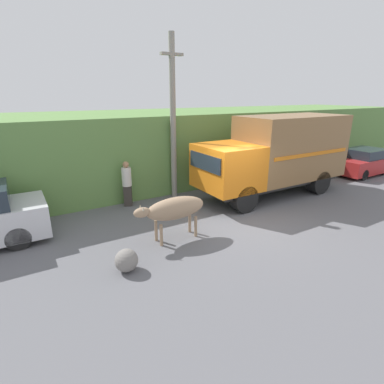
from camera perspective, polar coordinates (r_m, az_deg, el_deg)
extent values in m
plane|color=slate|center=(10.40, 9.32, -5.31)|extent=(60.00, 60.00, 0.00)
cube|color=#608C47|center=(15.46, -6.67, 8.87)|extent=(32.00, 6.08, 3.27)
cube|color=#2D2D2D|center=(13.06, 14.76, 1.97)|extent=(6.13, 1.80, 0.18)
cube|color=orange|center=(11.31, 6.75, 4.76)|extent=(2.00, 2.25, 1.64)
cube|color=#232D38|center=(10.67, 2.43, 5.68)|extent=(0.04, 1.92, 0.57)
cube|color=olive|center=(13.49, 18.26, 8.20)|extent=(4.67, 2.25, 2.58)
cube|color=orange|center=(12.80, 22.03, 6.70)|extent=(4.20, 0.03, 0.14)
cylinder|color=black|center=(11.00, 9.75, -1.19)|extent=(1.01, 0.50, 1.01)
cylinder|color=black|center=(13.98, 22.89, 1.80)|extent=(1.01, 0.50, 1.01)
ellipsoid|color=#9E7F60|center=(8.65, -3.10, -3.09)|extent=(1.84, 0.64, 0.64)
ellipsoid|color=#9E7F60|center=(8.23, -9.52, -3.87)|extent=(0.48, 0.28, 0.28)
cone|color=#B7AD93|center=(8.08, -9.28, -3.21)|extent=(0.06, 0.06, 0.11)
cone|color=#B7AD93|center=(8.27, -9.85, -2.73)|extent=(0.06, 0.06, 0.11)
cylinder|color=#9E7F60|center=(8.54, -5.87, -8.19)|extent=(0.09, 0.09, 0.64)
cylinder|color=#9E7F60|center=(8.83, -6.87, -7.30)|extent=(0.09, 0.09, 0.64)
cylinder|color=#9E7F60|center=(9.02, 0.71, -6.58)|extent=(0.09, 0.09, 0.64)
cylinder|color=#9E7F60|center=(9.30, -0.44, -5.80)|extent=(0.09, 0.09, 0.64)
cylinder|color=black|center=(9.63, -30.21, -7.52)|extent=(0.66, 0.28, 0.66)
cube|color=#B22626|center=(18.41, 29.71, 4.57)|extent=(3.48, 1.69, 0.75)
cube|color=#232D38|center=(18.38, 30.14, 6.42)|extent=(1.92, 1.56, 0.46)
cylinder|color=black|center=(17.21, 29.79, 2.87)|extent=(0.54, 0.27, 0.54)
cube|color=#38332D|center=(11.68, -12.12, -0.71)|extent=(0.36, 0.30, 0.81)
cylinder|color=silver|center=(11.46, -12.36, 2.86)|extent=(0.47, 0.47, 0.70)
sphere|color=#A87A56|center=(11.35, -12.52, 5.13)|extent=(0.23, 0.23, 0.23)
cylinder|color=gray|center=(12.04, -3.64, 13.47)|extent=(0.23, 0.23, 6.24)
cube|color=gray|center=(12.08, -3.88, 24.76)|extent=(0.90, 0.18, 0.10)
sphere|color=gray|center=(7.56, -12.38, -12.61)|extent=(0.57, 0.57, 0.57)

